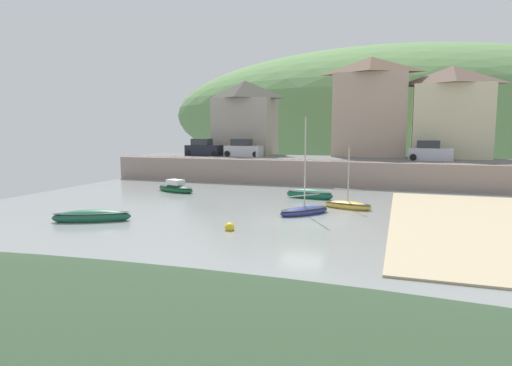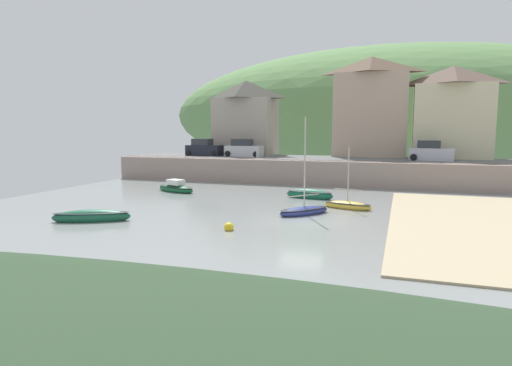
{
  "view_description": "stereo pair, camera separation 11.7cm",
  "coord_description": "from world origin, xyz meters",
  "px_view_note": "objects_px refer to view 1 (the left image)",
  "views": [
    {
      "loc": [
        5.47,
        -25.25,
        5.46
      ],
      "look_at": [
        -4.89,
        5.95,
        1.38
      ],
      "focal_mm": 30.65,
      "sensor_mm": 36.0,
      "label": 1
    },
    {
      "loc": [
        5.58,
        -25.22,
        5.46
      ],
      "look_at": [
        -4.89,
        5.95,
        1.38
      ],
      "focal_mm": 30.65,
      "sensor_mm": 36.0,
      "label": 2
    }
  ],
  "objects_px": {
    "parked_car_end_of_row": "(430,152)",
    "parked_car_by_wall": "(243,149)",
    "sailboat_blue_trim": "(176,188)",
    "waterfront_building_centre": "(370,106)",
    "waterfront_building_left": "(245,117)",
    "waterfront_building_right": "(451,112)",
    "fishing_boat_green": "(304,210)",
    "mooring_buoy": "(230,227)",
    "sailboat_tall_mast": "(92,217)",
    "sailboat_far_left": "(348,205)",
    "parked_car_near_slipway": "(203,149)",
    "motorboat_with_cabin": "(309,195)"
  },
  "relations": [
    {
      "from": "waterfront_building_left",
      "to": "sailboat_tall_mast",
      "type": "distance_m",
      "value": 30.1
    },
    {
      "from": "sailboat_tall_mast",
      "to": "mooring_buoy",
      "type": "bearing_deg",
      "value": -23.37
    },
    {
      "from": "waterfront_building_left",
      "to": "parked_car_by_wall",
      "type": "xyz_separation_m",
      "value": [
        1.38,
        -4.5,
        -3.7
      ]
    },
    {
      "from": "sailboat_far_left",
      "to": "parked_car_near_slipway",
      "type": "bearing_deg",
      "value": 154.74
    },
    {
      "from": "waterfront_building_left",
      "to": "parked_car_end_of_row",
      "type": "height_order",
      "value": "waterfront_building_left"
    },
    {
      "from": "parked_car_end_of_row",
      "to": "parked_car_by_wall",
      "type": "bearing_deg",
      "value": -174.51
    },
    {
      "from": "sailboat_tall_mast",
      "to": "parked_car_end_of_row",
      "type": "height_order",
      "value": "parked_car_end_of_row"
    },
    {
      "from": "waterfront_building_centre",
      "to": "motorboat_with_cabin",
      "type": "height_order",
      "value": "waterfront_building_centre"
    },
    {
      "from": "fishing_boat_green",
      "to": "sailboat_tall_mast",
      "type": "bearing_deg",
      "value": 157.22
    },
    {
      "from": "fishing_boat_green",
      "to": "parked_car_near_slipway",
      "type": "distance_m",
      "value": 24.76
    },
    {
      "from": "waterfront_building_right",
      "to": "sailboat_tall_mast",
      "type": "distance_m",
      "value": 37.42
    },
    {
      "from": "waterfront_building_left",
      "to": "waterfront_building_right",
      "type": "height_order",
      "value": "waterfront_building_right"
    },
    {
      "from": "waterfront_building_left",
      "to": "motorboat_with_cabin",
      "type": "bearing_deg",
      "value": -55.69
    },
    {
      "from": "waterfront_building_right",
      "to": "parked_car_near_slipway",
      "type": "xyz_separation_m",
      "value": [
        -26.51,
        -4.5,
        -4.06
      ]
    },
    {
      "from": "sailboat_far_left",
      "to": "parked_car_end_of_row",
      "type": "bearing_deg",
      "value": 84.34
    },
    {
      "from": "sailboat_tall_mast",
      "to": "parked_car_near_slipway",
      "type": "height_order",
      "value": "parked_car_near_slipway"
    },
    {
      "from": "sailboat_tall_mast",
      "to": "sailboat_blue_trim",
      "type": "bearing_deg",
      "value": 69.77
    },
    {
      "from": "sailboat_far_left",
      "to": "fishing_boat_green",
      "type": "distance_m",
      "value": 3.82
    },
    {
      "from": "sailboat_far_left",
      "to": "waterfront_building_centre",
      "type": "bearing_deg",
      "value": 105.68
    },
    {
      "from": "motorboat_with_cabin",
      "to": "parked_car_near_slipway",
      "type": "distance_m",
      "value": 19.49
    },
    {
      "from": "waterfront_building_centre",
      "to": "sailboat_tall_mast",
      "type": "xyz_separation_m",
      "value": [
        -13.88,
        -29.35,
        -7.66
      ]
    },
    {
      "from": "waterfront_building_centre",
      "to": "waterfront_building_right",
      "type": "distance_m",
      "value": 8.3
    },
    {
      "from": "waterfront_building_centre",
      "to": "sailboat_tall_mast",
      "type": "distance_m",
      "value": 33.35
    },
    {
      "from": "parked_car_near_slipway",
      "to": "waterfront_building_centre",
      "type": "bearing_deg",
      "value": 15.49
    },
    {
      "from": "waterfront_building_centre",
      "to": "parked_car_end_of_row",
      "type": "bearing_deg",
      "value": -36.12
    },
    {
      "from": "waterfront_building_centre",
      "to": "parked_car_near_slipway",
      "type": "bearing_deg",
      "value": -166.14
    },
    {
      "from": "waterfront_building_left",
      "to": "sailboat_tall_mast",
      "type": "height_order",
      "value": "waterfront_building_left"
    },
    {
      "from": "waterfront_building_right",
      "to": "motorboat_with_cabin",
      "type": "xyz_separation_m",
      "value": [
        -11.59,
        -16.7,
        -6.97
      ]
    },
    {
      "from": "mooring_buoy",
      "to": "sailboat_blue_trim",
      "type": "bearing_deg",
      "value": 129.28
    },
    {
      "from": "sailboat_far_left",
      "to": "parked_car_near_slipway",
      "type": "relative_size",
      "value": 1.05
    },
    {
      "from": "waterfront_building_centre",
      "to": "sailboat_blue_trim",
      "type": "xyz_separation_m",
      "value": [
        -15.21,
        -16.71,
        -7.63
      ]
    },
    {
      "from": "waterfront_building_centre",
      "to": "motorboat_with_cabin",
      "type": "xyz_separation_m",
      "value": [
        -3.32,
        -16.7,
        -7.64
      ]
    },
    {
      "from": "waterfront_building_left",
      "to": "parked_car_near_slipway",
      "type": "height_order",
      "value": "waterfront_building_left"
    },
    {
      "from": "waterfront_building_right",
      "to": "sailboat_tall_mast",
      "type": "relative_size",
      "value": 2.12
    },
    {
      "from": "sailboat_far_left",
      "to": "motorboat_with_cabin",
      "type": "xyz_separation_m",
      "value": [
        -3.4,
        3.56,
        0.06
      ]
    },
    {
      "from": "waterfront_building_left",
      "to": "fishing_boat_green",
      "type": "distance_m",
      "value": 27.16
    },
    {
      "from": "parked_car_by_wall",
      "to": "sailboat_blue_trim",
      "type": "bearing_deg",
      "value": -96.72
    },
    {
      "from": "waterfront_building_left",
      "to": "sailboat_tall_mast",
      "type": "xyz_separation_m",
      "value": [
        0.84,
        -29.35,
        -6.62
      ]
    },
    {
      "from": "waterfront_building_right",
      "to": "waterfront_building_centre",
      "type": "bearing_deg",
      "value": 180.0
    },
    {
      "from": "sailboat_tall_mast",
      "to": "mooring_buoy",
      "type": "height_order",
      "value": "sailboat_tall_mast"
    },
    {
      "from": "sailboat_blue_trim",
      "to": "waterfront_building_left",
      "type": "bearing_deg",
      "value": 109.03
    },
    {
      "from": "waterfront_building_centre",
      "to": "sailboat_far_left",
      "type": "relative_size",
      "value": 2.5
    },
    {
      "from": "sailboat_blue_trim",
      "to": "parked_car_end_of_row",
      "type": "height_order",
      "value": "parked_car_end_of_row"
    },
    {
      "from": "sailboat_tall_mast",
      "to": "sailboat_blue_trim",
      "type": "distance_m",
      "value": 12.7
    },
    {
      "from": "sailboat_tall_mast",
      "to": "parked_car_by_wall",
      "type": "relative_size",
      "value": 1.09
    },
    {
      "from": "waterfront_building_left",
      "to": "waterfront_building_right",
      "type": "relative_size",
      "value": 0.92
    },
    {
      "from": "fishing_boat_green",
      "to": "mooring_buoy",
      "type": "relative_size",
      "value": 11.9
    },
    {
      "from": "waterfront_building_left",
      "to": "sailboat_blue_trim",
      "type": "bearing_deg",
      "value": -91.69
    },
    {
      "from": "sailboat_blue_trim",
      "to": "mooring_buoy",
      "type": "relative_size",
      "value": 8.15
    },
    {
      "from": "sailboat_far_left",
      "to": "sailboat_tall_mast",
      "type": "height_order",
      "value": "sailboat_far_left"
    }
  ]
}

